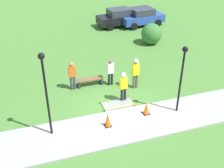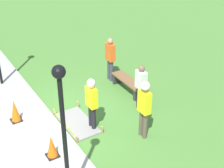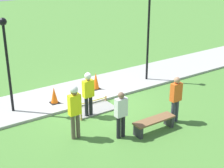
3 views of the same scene
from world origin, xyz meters
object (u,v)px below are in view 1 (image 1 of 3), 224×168
(traffic_cone_far_patch, at_px, (146,108))
(bystander_in_orange_shirt, at_px, (72,74))
(worker_assistant, at_px, (136,71))
(bystander_in_gray_shirt, at_px, (110,71))
(lamppost_near, at_px, (182,70))
(traffic_cone_near_patch, at_px, (108,119))
(worker_supervisor, at_px, (124,85))
(parked_car_blue, at_px, (141,16))
(park_bench, at_px, (90,81))
(parked_car_black, at_px, (119,17))
(lamppost_far, at_px, (45,84))

(traffic_cone_far_patch, height_order, bystander_in_orange_shirt, bystander_in_orange_shirt)
(worker_assistant, bearing_deg, bystander_in_gray_shirt, 147.57)
(worker_assistant, distance_m, lamppost_near, 3.42)
(traffic_cone_near_patch, distance_m, worker_supervisor, 2.51)
(worker_supervisor, height_order, parked_car_blue, worker_supervisor)
(park_bench, bearing_deg, lamppost_near, -48.86)
(bystander_in_orange_shirt, bearing_deg, parked_car_black, 57.36)
(traffic_cone_far_patch, height_order, worker_supervisor, worker_supervisor)
(traffic_cone_far_patch, bearing_deg, lamppost_near, -8.92)
(lamppost_far, distance_m, parked_car_black, 16.08)
(worker_supervisor, relative_size, bystander_in_gray_shirt, 1.07)
(bystander_in_orange_shirt, relative_size, bystander_in_gray_shirt, 1.06)
(worker_supervisor, xyz_separation_m, bystander_in_gray_shirt, (-0.12, 1.90, -0.12))
(traffic_cone_near_patch, relative_size, bystander_in_gray_shirt, 0.46)
(traffic_cone_far_patch, relative_size, lamppost_near, 0.19)
(lamppost_far, bearing_deg, worker_supervisor, 21.64)
(park_bench, height_order, lamppost_near, lamppost_near)
(worker_assistant, xyz_separation_m, bystander_in_gray_shirt, (-1.26, 0.80, -0.22))
(lamppost_near, distance_m, parked_car_blue, 14.18)
(bystander_in_gray_shirt, bearing_deg, park_bench, 165.54)
(lamppost_near, height_order, parked_car_blue, lamppost_near)
(park_bench, relative_size, parked_car_blue, 0.37)
(worker_assistant, bearing_deg, worker_supervisor, -136.18)
(worker_supervisor, height_order, lamppost_near, lamppost_near)
(traffic_cone_far_patch, height_order, worker_assistant, worker_assistant)
(traffic_cone_far_patch, bearing_deg, bystander_in_gray_shirt, 102.21)
(bystander_in_orange_shirt, height_order, lamppost_far, lamppost_far)
(worker_supervisor, xyz_separation_m, parked_car_black, (4.05, 12.09, -0.22))
(worker_assistant, xyz_separation_m, bystander_in_orange_shirt, (-3.50, 1.00, -0.16))
(traffic_cone_far_patch, xyz_separation_m, worker_assistant, (0.50, 2.71, 0.71))
(parked_car_black, bearing_deg, bystander_in_gray_shirt, -117.62)
(worker_supervisor, relative_size, bystander_in_orange_shirt, 1.01)
(traffic_cone_far_patch, xyz_separation_m, parked_car_black, (3.40, 13.70, 0.39))
(park_bench, distance_m, worker_assistant, 2.81)
(worker_supervisor, distance_m, lamppost_near, 3.25)
(parked_car_blue, bearing_deg, bystander_in_orange_shirt, -137.44)
(lamppost_near, xyz_separation_m, parked_car_black, (1.79, 13.95, -1.64))
(traffic_cone_far_patch, distance_m, parked_car_blue, 14.38)
(lamppost_near, distance_m, parked_car_black, 14.16)
(bystander_in_gray_shirt, bearing_deg, parked_car_black, 67.78)
(bystander_in_gray_shirt, bearing_deg, bystander_in_orange_shirt, 174.98)
(traffic_cone_far_patch, xyz_separation_m, lamppost_near, (1.61, -0.25, 2.03))
(parked_car_black, bearing_deg, park_bench, -123.81)
(bystander_in_gray_shirt, bearing_deg, worker_supervisor, -86.50)
(lamppost_near, height_order, lamppost_far, lamppost_far)
(park_bench, distance_m, bystander_in_orange_shirt, 1.25)
(lamppost_far, xyz_separation_m, parked_car_blue, (10.23, 13.31, -1.91))
(traffic_cone_near_patch, height_order, lamppost_near, lamppost_near)
(worker_supervisor, height_order, bystander_in_orange_shirt, worker_supervisor)
(worker_assistant, relative_size, parked_car_blue, 0.44)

